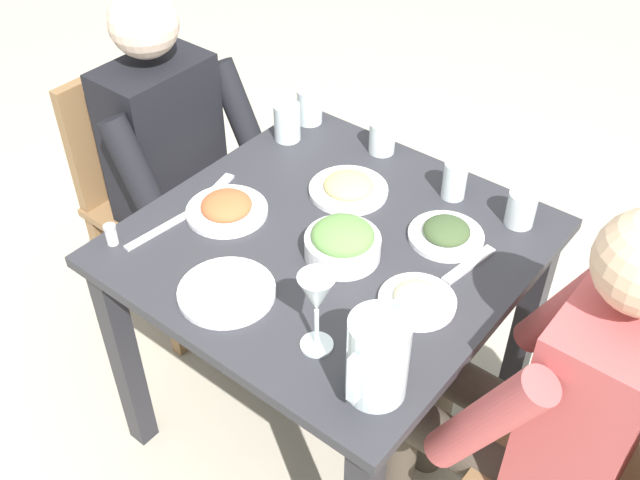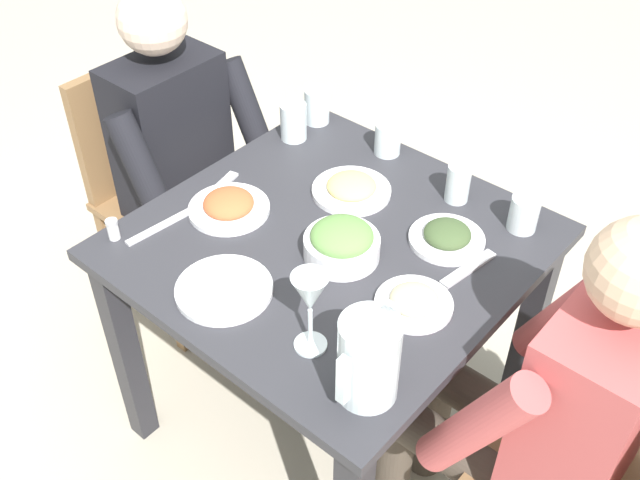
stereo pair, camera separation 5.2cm
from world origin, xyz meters
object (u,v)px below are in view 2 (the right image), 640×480
(plate_beans, at_px, (414,302))
(salt_shaker, at_px, (113,229))
(plate_dolmas, at_px, (447,236))
(diner_far, at_px, (543,402))
(diner_near, at_px, (193,166))
(plate_rice_curry, at_px, (229,205))
(salad_bowl, at_px, (342,243))
(water_glass_by_pitcher, at_px, (388,139))
(water_pitcher, at_px, (368,359))
(water_glass_center, at_px, (524,213))
(chair_near, at_px, (156,179))
(dining_table, at_px, (331,274))
(plate_fries, at_px, (351,188))
(water_glass_near_left, at_px, (293,121))
(water_glass_far_right, at_px, (458,183))
(water_glass_near_right, at_px, (317,106))
(plate_yoghurt, at_px, (224,287))
(wine_glass, at_px, (310,297))

(plate_beans, height_order, salt_shaker, salt_shaker)
(plate_dolmas, bearing_deg, diner_far, 62.88)
(diner_near, xyz_separation_m, plate_rice_curry, (0.16, 0.34, 0.12))
(salad_bowl, xyz_separation_m, water_glass_by_pitcher, (-0.42, -0.18, 0.00))
(diner_far, height_order, water_pitcher, diner_far)
(water_pitcher, height_order, water_glass_center, water_pitcher)
(diner_far, bearing_deg, diner_near, -94.62)
(diner_near, bearing_deg, diner_far, 85.38)
(chair_near, bearing_deg, water_glass_by_pitcher, 114.47)
(dining_table, xyz_separation_m, diner_far, (0.02, 0.60, 0.02))
(diner_far, distance_m, plate_fries, 0.72)
(plate_rice_curry, xyz_separation_m, plate_fries, (-0.26, 0.19, -0.00))
(salad_bowl, bearing_deg, water_pitcher, 46.64)
(diner_near, relative_size, plate_fries, 5.53)
(diner_near, height_order, water_glass_near_left, diner_near)
(diner_near, height_order, plate_rice_curry, diner_near)
(dining_table, xyz_separation_m, water_glass_by_pitcher, (-0.38, -0.12, 0.17))
(water_glass_far_right, bearing_deg, water_pitcher, 17.92)
(water_glass_by_pitcher, bearing_deg, water_pitcher, 34.19)
(plate_rice_curry, relative_size, water_glass_near_right, 1.97)
(plate_dolmas, xyz_separation_m, water_glass_center, (-0.16, 0.11, 0.03))
(plate_beans, xyz_separation_m, water_glass_by_pitcher, (-0.44, -0.41, 0.03))
(water_glass_far_right, xyz_separation_m, water_glass_near_right, (-0.05, -0.52, 0.00))
(diner_near, xyz_separation_m, water_pitcher, (0.38, 0.95, 0.20))
(dining_table, bearing_deg, plate_dolmas, 128.30)
(dining_table, relative_size, water_glass_near_left, 8.24)
(plate_beans, height_order, water_glass_far_right, water_glass_far_right)
(diner_near, xyz_separation_m, water_glass_near_left, (-0.20, 0.23, 0.15))
(plate_yoghurt, xyz_separation_m, plate_fries, (-0.47, -0.02, 0.00))
(water_glass_far_right, bearing_deg, water_glass_by_pitcher, -101.77)
(plate_yoghurt, bearing_deg, salad_bowl, 154.93)
(water_glass_far_right, bearing_deg, dining_table, -23.48)
(plate_yoghurt, relative_size, water_glass_center, 2.42)
(chair_near, bearing_deg, salt_shaker, 44.24)
(water_pitcher, xyz_separation_m, water_glass_by_pitcher, (-0.69, -0.47, -0.05))
(wine_glass, bearing_deg, plate_yoghurt, -88.31)
(water_glass_far_right, relative_size, salt_shaker, 1.89)
(chair_near, xyz_separation_m, water_glass_near_left, (-0.20, 0.43, 0.30))
(plate_beans, bearing_deg, diner_far, 96.10)
(water_glass_near_right, bearing_deg, water_pitcher, 46.61)
(salad_bowl, distance_m, plate_yoghurt, 0.29)
(water_glass_center, bearing_deg, salad_bowl, -35.90)
(chair_near, distance_m, plate_fries, 0.78)
(plate_fries, relative_size, water_glass_by_pitcher, 2.26)
(water_glass_far_right, distance_m, water_glass_near_right, 0.52)
(plate_fries, relative_size, water_glass_center, 2.28)
(water_pitcher, relative_size, plate_fries, 0.92)
(wine_glass, bearing_deg, dining_table, -147.06)
(plate_rice_curry, relative_size, plate_fries, 1.00)
(water_glass_by_pitcher, bearing_deg, diner_far, 60.52)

